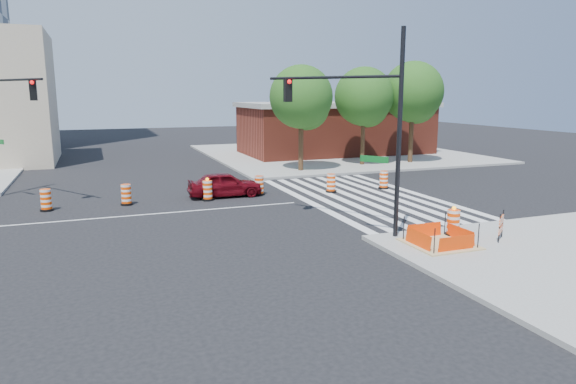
% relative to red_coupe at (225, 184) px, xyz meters
% --- Properties ---
extents(ground, '(120.00, 120.00, 0.00)m').
position_rel_red_coupe_xyz_m(ground, '(-4.16, -2.75, -0.66)').
color(ground, black).
rests_on(ground, ground).
extents(sidewalk_ne, '(22.00, 22.00, 0.15)m').
position_rel_red_coupe_xyz_m(sidewalk_ne, '(13.84, 15.25, -0.59)').
color(sidewalk_ne, gray).
rests_on(sidewalk_ne, ground).
extents(crosswalk_east, '(6.75, 13.50, 0.01)m').
position_rel_red_coupe_xyz_m(crosswalk_east, '(6.79, -2.75, -0.66)').
color(crosswalk_east, silver).
rests_on(crosswalk_east, ground).
extents(lane_centerline, '(14.00, 0.12, 0.01)m').
position_rel_red_coupe_xyz_m(lane_centerline, '(-4.16, -2.75, -0.66)').
color(lane_centerline, silver).
rests_on(lane_centerline, ground).
extents(excavation_pit, '(2.20, 2.20, 0.90)m').
position_rel_red_coupe_xyz_m(excavation_pit, '(4.84, -11.75, -0.44)').
color(excavation_pit, tan).
rests_on(excavation_pit, ground).
extents(brick_storefront, '(16.50, 8.50, 4.60)m').
position_rel_red_coupe_xyz_m(brick_storefront, '(13.84, 15.25, 1.65)').
color(brick_storefront, maroon).
rests_on(brick_storefront, ground).
extents(red_coupe, '(3.91, 1.62, 1.33)m').
position_rel_red_coupe_xyz_m(red_coupe, '(0.00, 0.00, 0.00)').
color(red_coupe, '#600810').
rests_on(red_coupe, ground).
extents(signal_pole_se, '(3.45, 4.70, 7.54)m').
position_rel_red_coupe_xyz_m(signal_pole_se, '(3.05, -8.97, 3.97)').
color(signal_pole_se, black).
rests_on(signal_pole_se, ground).
extents(signal_pole_nw, '(3.24, 4.87, 7.57)m').
position_rel_red_coupe_xyz_m(signal_pole_nw, '(-10.54, 2.87, 3.99)').
color(signal_pole_nw, black).
rests_on(signal_pole_nw, ground).
extents(pit_drum, '(0.58, 0.58, 1.14)m').
position_rel_red_coupe_xyz_m(pit_drum, '(6.00, -10.99, -0.04)').
color(pit_drum, black).
rests_on(pit_drum, ground).
extents(barricade, '(0.72, 0.59, 1.05)m').
position_rel_red_coupe_xyz_m(barricade, '(7.27, -12.04, 0.06)').
color(barricade, '#FF4705').
rests_on(barricade, ground).
extents(tree_north_c, '(4.29, 4.29, 7.30)m').
position_rel_red_coupe_xyz_m(tree_north_c, '(7.02, 6.51, 4.24)').
color(tree_north_c, '#382314').
rests_on(tree_north_c, ground).
extents(tree_north_d, '(4.30, 4.30, 7.31)m').
position_rel_red_coupe_xyz_m(tree_north_d, '(12.43, 7.61, 4.25)').
color(tree_north_d, '#382314').
rests_on(tree_north_d, ground).
extents(tree_north_e, '(4.58, 4.58, 7.79)m').
position_rel_red_coupe_xyz_m(tree_north_e, '(16.58, 7.50, 4.57)').
color(tree_north_e, '#382314').
rests_on(tree_north_e, ground).
extents(median_drum_2, '(0.60, 0.60, 1.02)m').
position_rel_red_coupe_xyz_m(median_drum_2, '(-8.60, -0.34, -0.18)').
color(median_drum_2, black).
rests_on(median_drum_2, ground).
extents(median_drum_3, '(0.60, 0.60, 1.02)m').
position_rel_red_coupe_xyz_m(median_drum_3, '(-5.03, -0.31, -0.18)').
color(median_drum_3, black).
rests_on(median_drum_3, ground).
extents(median_drum_4, '(0.60, 0.60, 1.18)m').
position_rel_red_coupe_xyz_m(median_drum_4, '(-1.07, -0.66, -0.17)').
color(median_drum_4, black).
rests_on(median_drum_4, ground).
extents(median_drum_5, '(0.60, 0.60, 1.02)m').
position_rel_red_coupe_xyz_m(median_drum_5, '(1.85, -0.16, -0.18)').
color(median_drum_5, black).
rests_on(median_drum_5, ground).
extents(median_drum_6, '(0.60, 0.60, 1.02)m').
position_rel_red_coupe_xyz_m(median_drum_6, '(5.77, -0.92, -0.18)').
color(median_drum_6, black).
rests_on(median_drum_6, ground).
extents(median_drum_7, '(0.60, 0.60, 1.02)m').
position_rel_red_coupe_xyz_m(median_drum_7, '(9.06, -1.00, -0.18)').
color(median_drum_7, black).
rests_on(median_drum_7, ground).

